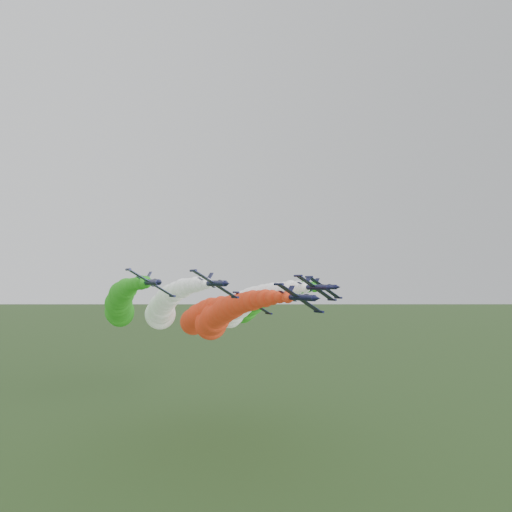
% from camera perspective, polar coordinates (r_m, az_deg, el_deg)
% --- Properties ---
extents(ground, '(3000.00, 3000.00, 0.00)m').
position_cam_1_polar(ground, '(113.81, 2.75, -26.37)').
color(ground, '#345525').
rests_on(ground, ground).
extents(jet_lead, '(18.09, 68.85, 16.51)m').
position_cam_1_polar(jet_lead, '(130.28, -4.10, -6.87)').
color(jet_lead, '#121436').
rests_on(jet_lead, ground).
extents(jet_inner_left, '(18.00, 68.76, 16.43)m').
position_cam_1_polar(jet_inner_left, '(136.61, -10.40, -5.61)').
color(jet_inner_left, '#121436').
rests_on(jet_inner_left, ground).
extents(jet_inner_right, '(17.66, 68.42, 16.08)m').
position_cam_1_polar(jet_inner_right, '(143.30, -1.76, -5.77)').
color(jet_inner_right, '#121436').
rests_on(jet_inner_right, ground).
extents(jet_outer_left, '(17.51, 68.27, 15.93)m').
position_cam_1_polar(jet_outer_left, '(138.45, -15.24, -5.33)').
color(jet_outer_left, '#121436').
rests_on(jet_outer_left, ground).
extents(jet_outer_right, '(17.34, 68.10, 15.76)m').
position_cam_1_polar(jet_outer_right, '(157.82, -0.19, -5.52)').
color(jet_outer_right, '#121436').
rests_on(jet_outer_right, ground).
extents(jet_trail, '(17.32, 68.08, 15.74)m').
position_cam_1_polar(jet_trail, '(156.09, -6.48, -6.87)').
color(jet_trail, '#121436').
rests_on(jet_trail, ground).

